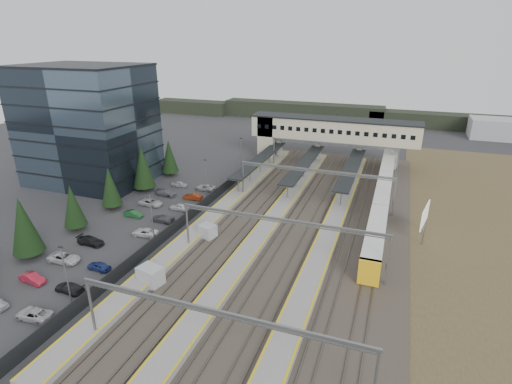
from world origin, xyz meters
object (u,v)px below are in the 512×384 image
at_px(office_building, 88,125).
at_px(footbridge, 322,131).
at_px(train, 383,195).
at_px(billboard, 425,216).
at_px(relay_cabin_far, 208,232).
at_px(relay_cabin_near, 151,276).

xyz_separation_m(office_building, footbridge, (43.70, 30.00, -4.26)).
bearing_deg(train, footbridge, 125.21).
relative_size(office_building, billboard, 3.99).
xyz_separation_m(relay_cabin_far, footbridge, (8.48, 46.12, 6.82)).
bearing_deg(footbridge, train, -54.79).
bearing_deg(billboard, train, 120.80).
height_order(train, billboard, billboard).
relative_size(relay_cabin_near, relay_cabin_far, 1.17).
relative_size(relay_cabin_near, train, 0.06).
bearing_deg(train, relay_cabin_near, -125.13).
relative_size(relay_cabin_near, billboard, 0.56).
bearing_deg(relay_cabin_far, office_building, 155.41).
height_order(office_building, relay_cabin_far, office_building).
bearing_deg(footbridge, relay_cabin_far, -100.41).
bearing_deg(billboard, relay_cabin_far, -159.59).
xyz_separation_m(footbridge, train, (16.30, -23.09, -5.99)).
xyz_separation_m(relay_cabin_near, train, (25.92, 36.84, 0.69)).
distance_m(relay_cabin_near, billboard, 41.52).
distance_m(office_building, billboard, 67.43).
bearing_deg(footbridge, relay_cabin_near, -99.12).
distance_m(relay_cabin_far, footbridge, 47.38).
relative_size(relay_cabin_far, train, 0.05).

